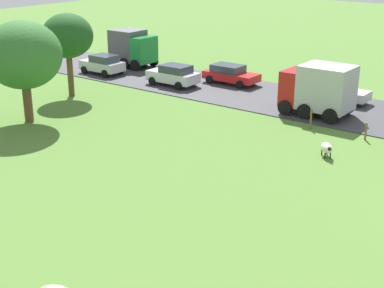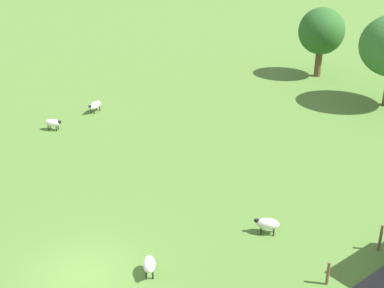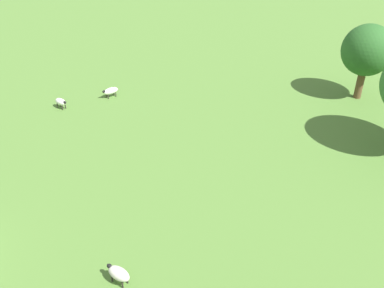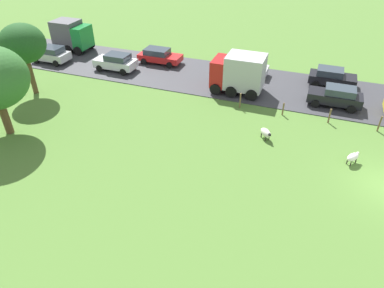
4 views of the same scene
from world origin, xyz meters
name	(u,v)px [view 2 (image 2 of 4)]	position (x,y,z in m)	size (l,w,h in m)	color
ground_plane	(82,275)	(0.00, 0.00, 0.00)	(160.00, 160.00, 0.00)	#517A33
sheep_0	(149,265)	(1.68, 2.09, 0.51)	(1.07, 0.96, 0.75)	white
sheep_2	(53,123)	(-13.59, 5.39, 0.49)	(1.07, 0.99, 0.73)	white
sheep_3	(95,105)	(-14.54, 8.92, 0.49)	(0.90, 1.27, 0.74)	white
sheep_4	(267,224)	(2.61, 7.79, 0.50)	(1.12, 1.07, 0.76)	silver
tree_2	(322,31)	(-10.06, 26.55, 3.61)	(3.56, 3.56, 5.44)	brown
fence_post_3	(328,273)	(6.46, 7.14, 0.52)	(0.12, 0.12, 1.04)	brown
fence_post_4	(380,238)	(6.46, 10.58, 0.64)	(0.12, 0.12, 1.28)	brown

